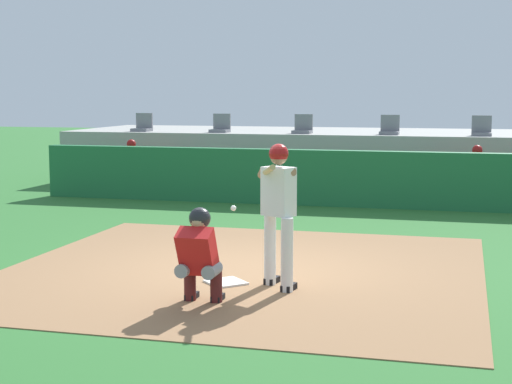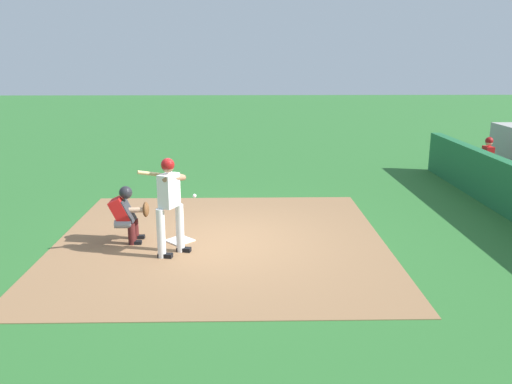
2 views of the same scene
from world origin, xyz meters
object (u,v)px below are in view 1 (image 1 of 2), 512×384
object	(u,v)px
batter_at_plate	(278,206)
stadium_seat_1	(221,127)
home_plate	(226,282)
dugout_player_0	(130,166)
dugout_player_1	(477,174)
stadium_seat_2	(303,128)
stadium_seat_0	(143,126)
stadium_seat_4	(481,130)
stadium_seat_3	(390,129)
catcher_crouched	(200,252)

from	to	relation	value
batter_at_plate	stadium_seat_1	xyz separation A→B (m)	(-3.94, 10.24, 0.50)
home_plate	dugout_player_0	distance (m)	9.53
dugout_player_0	dugout_player_1	world-z (taller)	same
batter_at_plate	dugout_player_0	world-z (taller)	batter_at_plate
home_plate	stadium_seat_2	xyz separation A→B (m)	(-1.08, 10.18, 1.51)
stadium_seat_0	stadium_seat_4	world-z (taller)	same
batter_at_plate	stadium_seat_3	size ratio (longest dim) A/B	3.76
dugout_player_1	stadium_seat_3	bearing A→B (deg)	135.36
stadium_seat_1	batter_at_plate	bearing A→B (deg)	-68.94
stadium_seat_2	stadium_seat_0	bearing A→B (deg)	180.00
stadium_seat_4	batter_at_plate	bearing A→B (deg)	-104.03
home_plate	stadium_seat_4	distance (m)	10.79
dugout_player_0	stadium_seat_4	distance (m)	8.46
stadium_seat_2	stadium_seat_3	xyz separation A→B (m)	(2.17, 0.00, 0.00)
catcher_crouched	stadium_seat_3	size ratio (longest dim) A/B	3.48
stadium_seat_0	stadium_seat_4	xyz separation A→B (m)	(8.67, 0.00, 0.00)
stadium_seat_2	home_plate	bearing A→B (deg)	-83.92
stadium_seat_2	stadium_seat_3	distance (m)	2.17
batter_at_plate	stadium_seat_2	xyz separation A→B (m)	(-1.78, 10.24, 0.50)
batter_at_plate	stadium_seat_3	bearing A→B (deg)	87.81
batter_at_plate	catcher_crouched	size ratio (longest dim) A/B	1.08
stadium_seat_1	stadium_seat_4	world-z (taller)	same
catcher_crouched	stadium_seat_3	world-z (taller)	stadium_seat_3
home_plate	dugout_player_0	xyz separation A→B (m)	(-4.91, 8.14, 0.65)
catcher_crouched	stadium_seat_0	xyz separation A→B (m)	(-5.41, 11.17, 0.93)
home_plate	stadium_seat_1	distance (m)	10.79
stadium_seat_1	stadium_seat_4	size ratio (longest dim) A/B	1.00
dugout_player_1	stadium_seat_1	xyz separation A→B (m)	(-6.39, 2.03, 0.86)
stadium_seat_4	home_plate	bearing A→B (deg)	-107.71
dugout_player_1	stadium_seat_2	xyz separation A→B (m)	(-4.23, 2.03, 0.86)
home_plate	catcher_crouched	distance (m)	1.15
dugout_player_0	stadium_seat_0	xyz separation A→B (m)	(-0.50, 2.03, 0.86)
stadium_seat_0	stadium_seat_3	bearing A→B (deg)	0.00
dugout_player_1	stadium_seat_0	size ratio (longest dim) A/B	2.71
stadium_seat_0	dugout_player_0	bearing A→B (deg)	-76.07
stadium_seat_2	stadium_seat_4	xyz separation A→B (m)	(4.33, 0.00, 0.00)
stadium_seat_0	stadium_seat_2	world-z (taller)	same
catcher_crouched	stadium_seat_4	world-z (taller)	stadium_seat_4
dugout_player_0	stadium_seat_3	distance (m)	6.39
stadium_seat_1	dugout_player_1	bearing A→B (deg)	-17.65
stadium_seat_2	stadium_seat_4	distance (m)	4.33
dugout_player_1	stadium_seat_4	size ratio (longest dim) A/B	2.71
catcher_crouched	home_plate	bearing A→B (deg)	89.52
stadium_seat_0	stadium_seat_1	distance (m)	2.17
stadium_seat_1	home_plate	bearing A→B (deg)	-72.29
home_plate	stadium_seat_1	size ratio (longest dim) A/B	0.92
dugout_player_0	stadium_seat_0	distance (m)	2.27
batter_at_plate	stadium_seat_1	distance (m)	10.98
dugout_player_1	stadium_seat_2	size ratio (longest dim) A/B	2.71
stadium_seat_3	dugout_player_0	bearing A→B (deg)	-161.25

